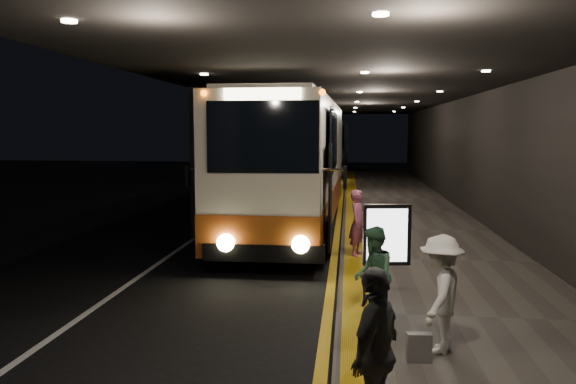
# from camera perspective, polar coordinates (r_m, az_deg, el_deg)

# --- Properties ---
(ground) EXTENTS (90.00, 90.00, 0.00)m
(ground) POSITION_cam_1_polar(r_m,az_deg,el_deg) (12.91, -6.04, -7.90)
(ground) COLOR black
(lane_line_white) EXTENTS (0.12, 50.00, 0.01)m
(lane_line_white) POSITION_cam_1_polar(r_m,az_deg,el_deg) (18.08, -8.28, -3.85)
(lane_line_white) COLOR silver
(lane_line_white) RESTS_ON ground
(kerb_stripe_yellow) EXTENTS (0.18, 50.00, 0.01)m
(kerb_stripe_yellow) POSITION_cam_1_polar(r_m,az_deg,el_deg) (17.52, 5.02, -4.13)
(kerb_stripe_yellow) COLOR gold
(kerb_stripe_yellow) RESTS_ON ground
(sidewalk) EXTENTS (4.50, 50.00, 0.15)m
(sidewalk) POSITION_cam_1_polar(r_m,az_deg,el_deg) (17.63, 12.86, -3.97)
(sidewalk) COLOR #514C44
(sidewalk) RESTS_ON ground
(tactile_strip) EXTENTS (0.50, 50.00, 0.01)m
(tactile_strip) POSITION_cam_1_polar(r_m,az_deg,el_deg) (17.49, 6.66, -3.66)
(tactile_strip) COLOR gold
(tactile_strip) RESTS_ON sidewalk
(terminal_wall) EXTENTS (0.10, 50.00, 6.00)m
(terminal_wall) POSITION_cam_1_polar(r_m,az_deg,el_deg) (17.77, 20.35, 5.37)
(terminal_wall) COLOR black
(terminal_wall) RESTS_ON ground
(support_columns) EXTENTS (0.80, 24.80, 4.40)m
(support_columns) POSITION_cam_1_polar(r_m,az_deg,el_deg) (16.79, -8.25, 2.93)
(support_columns) COLOR black
(support_columns) RESTS_ON ground
(canopy) EXTENTS (9.00, 50.00, 0.40)m
(canopy) POSITION_cam_1_polar(r_m,az_deg,el_deg) (17.30, 5.67, 11.02)
(canopy) COLOR black
(canopy) RESTS_ON support_columns
(coach_main) EXTENTS (2.94, 12.97, 4.02)m
(coach_main) POSITION_cam_1_polar(r_m,az_deg,el_deg) (17.93, 0.51, 2.34)
(coach_main) COLOR #EEE3C7
(coach_main) RESTS_ON ground
(coach_second) EXTENTS (2.50, 11.51, 3.61)m
(coach_second) POSITION_cam_1_polar(r_m,az_deg,el_deg) (28.60, 2.65, 3.37)
(coach_second) COLOR #EEE3C7
(coach_second) RESTS_ON ground
(coach_third) EXTENTS (2.89, 12.17, 3.80)m
(coach_third) POSITION_cam_1_polar(r_m,az_deg,el_deg) (41.32, 4.05, 4.35)
(coach_third) COLOR #EEE3C7
(coach_third) RESTS_ON ground
(passenger_boarding) EXTENTS (0.55, 0.67, 1.60)m
(passenger_boarding) POSITION_cam_1_polar(r_m,az_deg,el_deg) (13.59, 7.10, -3.12)
(passenger_boarding) COLOR #BF5980
(passenger_boarding) RESTS_ON sidewalk
(passenger_waiting_green) EXTENTS (0.47, 0.75, 1.52)m
(passenger_waiting_green) POSITION_cam_1_polar(r_m,az_deg,el_deg) (8.89, 8.67, -8.37)
(passenger_waiting_green) COLOR #3F724F
(passenger_waiting_green) RESTS_ON sidewalk
(passenger_waiting_white) EXTENTS (0.83, 1.14, 1.61)m
(passenger_waiting_white) POSITION_cam_1_polar(r_m,az_deg,el_deg) (7.96, 15.28, -9.94)
(passenger_waiting_white) COLOR silver
(passenger_waiting_white) RESTS_ON sidewalk
(passenger_waiting_grey) EXTENTS (0.87, 1.11, 1.69)m
(passenger_waiting_grey) POSITION_cam_1_polar(r_m,az_deg,el_deg) (5.75, 8.87, -15.71)
(passenger_waiting_grey) COLOR #55565A
(passenger_waiting_grey) RESTS_ON sidewalk
(bag_polka) EXTENTS (0.32, 0.16, 0.38)m
(bag_polka) POSITION_cam_1_polar(r_m,az_deg,el_deg) (7.74, 13.17, -15.13)
(bag_polka) COLOR black
(bag_polka) RESTS_ON sidewalk
(info_sign) EXTENTS (0.83, 0.22, 1.74)m
(info_sign) POSITION_cam_1_polar(r_m,az_deg,el_deg) (9.85, 10.01, -4.51)
(info_sign) COLOR black
(info_sign) RESTS_ON sidewalk
(stanchion_post) EXTENTS (0.05, 0.05, 1.19)m
(stanchion_post) POSITION_cam_1_polar(r_m,az_deg,el_deg) (10.79, 7.92, -6.66)
(stanchion_post) COLOR black
(stanchion_post) RESTS_ON sidewalk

